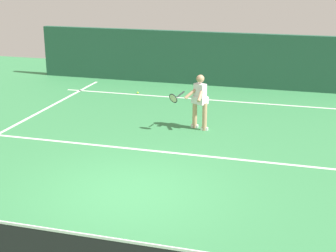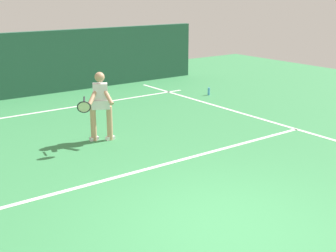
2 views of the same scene
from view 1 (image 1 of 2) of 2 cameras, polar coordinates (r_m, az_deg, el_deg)
name	(u,v)px [view 1 (image 1 of 2)]	position (r m, az deg, el deg)	size (l,w,h in m)	color
ground_plane	(128,192)	(10.45, -4.52, -7.45)	(26.47, 26.47, 0.00)	#38844C
court_back_wall	(218,59)	(19.33, 5.68, 7.46)	(14.39, 0.24, 2.02)	#23513D
baseline_marking	(206,100)	(17.43, 4.26, 2.98)	(10.39, 0.10, 0.01)	white
service_line_marking	(162,152)	(12.57, -0.68, -2.90)	(9.39, 0.10, 0.01)	white
tennis_player	(199,100)	(14.08, 3.50, 2.95)	(1.05, 0.81, 1.55)	tan
tennis_ball_near	(92,250)	(8.54, -8.50, -13.57)	(0.07, 0.07, 0.07)	#D1E533
tennis_ball_mid	(138,93)	(18.23, -3.41, 3.76)	(0.07, 0.07, 0.07)	#D1E533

